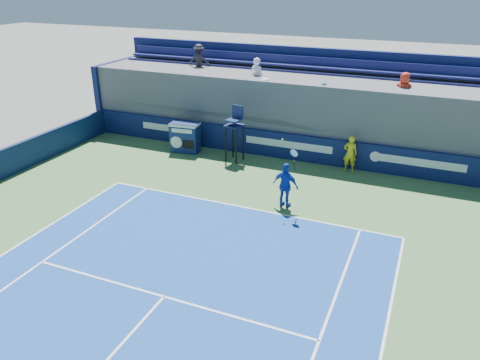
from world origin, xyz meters
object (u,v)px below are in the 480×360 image
at_px(ball_person, 350,153).
at_px(tennis_player, 286,185).
at_px(match_clock, 185,136).
at_px(umpire_chair, 235,128).

relative_size(ball_person, tennis_player, 0.61).
bearing_deg(match_clock, ball_person, 4.71).
relative_size(ball_person, match_clock, 1.12).
height_order(ball_person, umpire_chair, umpire_chair).
bearing_deg(ball_person, tennis_player, 63.17).
distance_m(umpire_chair, tennis_player, 4.96).
relative_size(ball_person, umpire_chair, 0.63).
xyz_separation_m(ball_person, umpire_chair, (-4.95, -0.75, 0.74)).
xyz_separation_m(ball_person, tennis_player, (-1.48, -4.23, 0.06)).
bearing_deg(ball_person, match_clock, -2.86).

